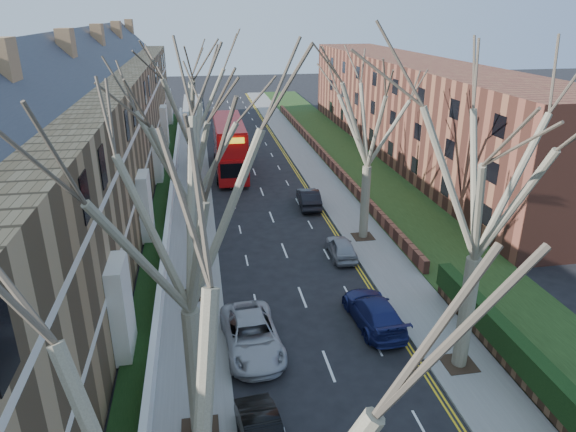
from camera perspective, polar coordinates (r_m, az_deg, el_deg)
name	(u,v)px	position (r m, az deg, el deg)	size (l,w,h in m)	color
pavement_left	(192,174)	(50.34, -10.59, 4.57)	(3.00, 102.00, 0.12)	slate
pavement_right	(314,168)	(51.52, 2.91, 5.32)	(3.00, 102.00, 0.12)	slate
terrace_left	(85,141)	(42.09, -21.65, 7.72)	(9.70, 78.00, 13.60)	olive
flats_right	(411,108)	(57.60, 13.54, 11.56)	(13.97, 54.00, 10.00)	brown
front_wall_left	(171,198)	(42.64, -12.85, 1.99)	(0.30, 78.00, 1.00)	white
grass_verge_right	(357,165)	(52.64, 7.72, 5.61)	(6.00, 102.00, 0.06)	#1B3212
tree_left_mid	(181,193)	(16.02, -11.85, 2.51)	(10.50, 10.50, 14.71)	#6A604C
tree_left_far	(185,132)	(25.75, -11.34, 9.13)	(10.15, 10.15, 14.22)	#6A604C
tree_left_dist	(187,90)	(37.51, -11.14, 13.56)	(10.50, 10.50, 14.71)	#6A604C
tree_right_mid	(490,159)	(20.86, 21.50, 5.96)	(10.50, 10.50, 14.71)	#6A604C
tree_right_far	(371,104)	(33.38, 9.19, 12.14)	(10.15, 10.15, 14.22)	#6A604C
double_decker_bus	(230,147)	(50.21, -6.51, 7.57)	(3.04, 11.88, 4.93)	#A90C0D
car_left_far	(252,335)	(24.44, -4.03, -13.10)	(2.49, 5.41, 1.50)	#A5A5AA
car_right_near	(374,312)	(26.46, 9.53, -10.42)	(2.05, 5.03, 1.46)	navy
car_right_mid	(341,247)	(33.04, 5.96, -3.49)	(1.52, 3.78, 1.29)	gray
car_right_far	(309,198)	(41.22, 2.32, 2.02)	(1.56, 4.48, 1.47)	black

